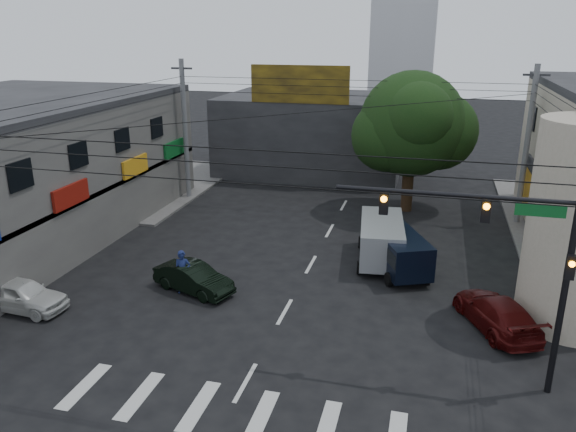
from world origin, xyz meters
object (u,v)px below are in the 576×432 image
at_px(maroon_sedan, 496,313).
at_px(navy_van, 396,251).
at_px(utility_pole_far_right, 527,147).
at_px(utility_pole_far_left, 185,131).
at_px(dark_sedan, 193,278).
at_px(traffic_officer, 183,272).
at_px(traffic_gantry, 511,246).
at_px(white_compact, 22,295).
at_px(street_tree, 412,124).
at_px(silver_minivan, 381,242).

bearing_deg(maroon_sedan, navy_van, -72.78).
bearing_deg(utility_pole_far_right, utility_pole_far_left, 180.00).
height_order(dark_sedan, traffic_officer, traffic_officer).
bearing_deg(navy_van, utility_pole_far_left, 35.23).
distance_m(traffic_gantry, dark_sedan, 13.45).
distance_m(white_compact, traffic_officer, 6.54).
bearing_deg(maroon_sedan, street_tree, -98.34).
bearing_deg(dark_sedan, traffic_gantry, -87.47).
xyz_separation_m(utility_pole_far_right, navy_van, (-6.44, -8.60, -3.64)).
xyz_separation_m(navy_van, traffic_officer, (-8.82, -4.78, 0.01)).
height_order(street_tree, utility_pole_far_right, utility_pole_far_right).
height_order(traffic_gantry, navy_van, traffic_gantry).
height_order(utility_pole_far_left, maroon_sedan, utility_pole_far_left).
bearing_deg(white_compact, street_tree, -35.99).
distance_m(traffic_gantry, white_compact, 18.80).
height_order(maroon_sedan, traffic_officer, traffic_officer).
distance_m(silver_minivan, navy_van, 1.20).
bearing_deg(street_tree, dark_sedan, -120.54).
height_order(utility_pole_far_left, silver_minivan, utility_pole_far_left).
height_order(dark_sedan, silver_minivan, silver_minivan).
xyz_separation_m(utility_pole_far_right, white_compact, (-21.00, -16.50, -3.94)).
xyz_separation_m(dark_sedan, navy_van, (8.42, 4.57, 0.34)).
height_order(utility_pole_far_right, white_compact, utility_pole_far_right).
distance_m(white_compact, maroon_sedan, 19.00).
bearing_deg(traffic_officer, maroon_sedan, -17.99).
relative_size(maroon_sedan, traffic_officer, 2.49).
distance_m(dark_sedan, silver_minivan, 9.38).
bearing_deg(maroon_sedan, utility_pole_far_left, -60.04).
height_order(street_tree, traffic_officer, street_tree).
distance_m(maroon_sedan, traffic_officer, 12.97).
distance_m(utility_pole_far_left, white_compact, 16.97).
bearing_deg(traffic_gantry, white_compact, 178.43).
bearing_deg(utility_pole_far_left, maroon_sedan, -35.18).
bearing_deg(street_tree, utility_pole_far_left, -176.05).
distance_m(dark_sedan, white_compact, 6.98).
xyz_separation_m(utility_pole_far_right, dark_sedan, (-14.86, -13.17, -3.98)).
xyz_separation_m(traffic_gantry, utility_pole_far_left, (-18.32, 17.00, -0.23)).
relative_size(utility_pole_far_left, navy_van, 1.79).
relative_size(street_tree, utility_pole_far_left, 0.95).
height_order(dark_sedan, maroon_sedan, maroon_sedan).
relative_size(silver_minivan, navy_van, 0.98).
relative_size(white_compact, traffic_officer, 2.04).
height_order(silver_minivan, traffic_officer, silver_minivan).
relative_size(traffic_gantry, dark_sedan, 1.79).
height_order(utility_pole_far_right, dark_sedan, utility_pole_far_right).
bearing_deg(utility_pole_far_left, street_tree, 3.95).
distance_m(street_tree, maroon_sedan, 15.57).
distance_m(silver_minivan, traffic_officer, 9.81).
distance_m(street_tree, silver_minivan, 9.81).
relative_size(traffic_gantry, utility_pole_far_left, 0.78).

